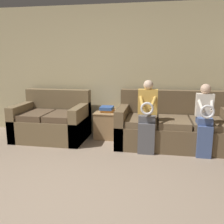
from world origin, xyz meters
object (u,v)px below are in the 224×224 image
(couch_main, at_px, (173,127))
(side_shelf, at_px, (107,124))
(couch_side, at_px, (53,122))
(child_right_seated, at_px, (205,117))
(book_stack, at_px, (107,109))
(child_left_seated, at_px, (147,114))

(couch_main, bearing_deg, side_shelf, 169.51)
(couch_side, bearing_deg, side_shelf, 13.76)
(child_right_seated, distance_m, book_stack, 1.82)
(child_left_seated, relative_size, child_right_seated, 1.04)
(child_left_seated, relative_size, book_stack, 4.09)
(side_shelf, relative_size, book_stack, 1.82)
(couch_side, bearing_deg, child_right_seated, -8.38)
(couch_side, height_order, book_stack, couch_side)
(child_left_seated, bearing_deg, book_stack, 140.73)
(couch_side, bearing_deg, couch_main, 0.59)
(side_shelf, bearing_deg, child_left_seated, -39.29)
(child_left_seated, distance_m, child_right_seated, 0.89)
(couch_side, distance_m, book_stack, 1.09)
(child_left_seated, height_order, side_shelf, child_left_seated)
(child_right_seated, xyz_separation_m, book_stack, (-1.70, 0.66, -0.06))
(couch_side, xyz_separation_m, child_left_seated, (1.83, -0.40, 0.32))
(couch_side, height_order, child_left_seated, child_left_seated)
(child_left_seated, bearing_deg, couch_main, 43.31)
(couch_main, distance_m, side_shelf, 1.27)
(couch_side, distance_m, child_right_seated, 2.77)
(child_left_seated, bearing_deg, child_right_seated, -0.25)
(child_right_seated, bearing_deg, child_left_seated, 179.75)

